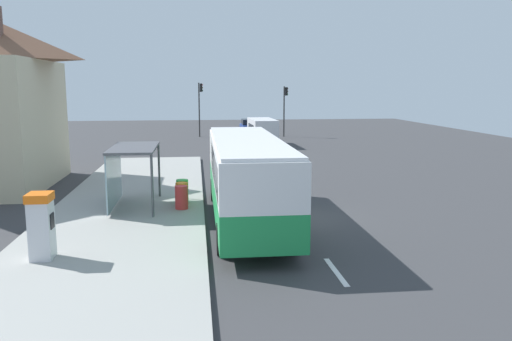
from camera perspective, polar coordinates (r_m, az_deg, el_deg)
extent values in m
cube|color=#38383A|center=(33.92, -0.57, 0.61)|extent=(56.00, 92.00, 0.04)
cube|color=#999993|center=(22.11, -13.90, -4.10)|extent=(6.20, 30.00, 0.18)
cube|color=silver|center=(14.79, 8.85, -11.03)|extent=(0.16, 2.20, 0.01)
cube|color=silver|center=(19.42, 4.91, -5.98)|extent=(0.16, 2.20, 0.01)
cube|color=silver|center=(24.20, 2.55, -2.89)|extent=(0.16, 2.20, 0.01)
cube|color=silver|center=(29.05, 0.97, -0.81)|extent=(0.16, 2.20, 0.01)
cube|color=silver|center=(33.95, -0.15, 0.66)|extent=(0.16, 2.20, 0.01)
cube|color=silver|center=(38.87, -0.98, 1.77)|extent=(0.16, 2.20, 0.01)
cube|color=silver|center=(43.81, -1.63, 2.62)|extent=(0.16, 2.20, 0.01)
cube|color=silver|center=(48.76, -2.15, 3.30)|extent=(0.16, 2.20, 0.01)
cube|color=#1E8C47|center=(19.42, -1.03, -2.70)|extent=(2.57, 11.02, 1.15)
cube|color=silver|center=(19.19, -1.04, 1.10)|extent=(2.57, 11.02, 1.45)
cube|color=silver|center=(19.09, -1.04, 3.40)|extent=(2.44, 10.79, 0.12)
cube|color=black|center=(24.58, -2.21, 2.74)|extent=(2.30, 0.13, 1.22)
cube|color=black|center=(18.63, -4.60, 0.59)|extent=(0.13, 8.58, 1.10)
cylinder|color=black|center=(23.28, -4.68, -2.15)|extent=(0.29, 1.00, 1.00)
cylinder|color=black|center=(23.45, 0.85, -2.04)|extent=(0.29, 1.00, 1.00)
cylinder|color=black|center=(15.91, -3.87, -7.58)|extent=(0.29, 1.00, 1.00)
cylinder|color=black|center=(16.15, 4.23, -7.32)|extent=(0.29, 1.00, 1.00)
cube|color=silver|center=(44.99, 0.72, 4.48)|extent=(2.15, 5.26, 1.96)
cube|color=black|center=(44.96, 0.72, 4.91)|extent=(2.13, 3.18, 0.44)
cylinder|color=black|center=(43.27, 2.31, 2.98)|extent=(0.24, 0.69, 0.68)
cylinder|color=black|center=(42.98, -0.05, 2.94)|extent=(0.24, 0.69, 0.68)
cylinder|color=black|center=(47.19, 1.41, 3.51)|extent=(0.24, 0.69, 0.68)
cylinder|color=black|center=(46.92, -0.76, 3.48)|extent=(0.24, 0.69, 0.68)
cube|color=#B7B7BC|center=(50.39, 0.04, 4.21)|extent=(1.90, 4.44, 0.60)
cube|color=black|center=(50.54, 0.02, 4.90)|extent=(1.64, 2.41, 0.60)
cylinder|color=black|center=(49.01, 1.16, 3.71)|extent=(0.21, 0.64, 0.64)
cylinder|color=black|center=(48.86, -0.75, 3.69)|extent=(0.21, 0.64, 0.64)
cylinder|color=black|center=(51.98, 0.78, 4.03)|extent=(0.21, 0.64, 0.64)
cylinder|color=black|center=(51.83, -1.02, 4.01)|extent=(0.21, 0.64, 0.64)
cube|color=navy|center=(56.89, -0.74, 4.79)|extent=(1.80, 4.40, 0.60)
cube|color=black|center=(57.05, -0.76, 5.41)|extent=(1.59, 2.38, 0.60)
cylinder|color=black|center=(55.52, 0.27, 4.37)|extent=(0.20, 0.64, 0.64)
cylinder|color=black|center=(55.35, -1.42, 4.35)|extent=(0.20, 0.64, 0.64)
cylinder|color=black|center=(58.49, -0.09, 4.62)|extent=(0.20, 0.64, 0.64)
cylinder|color=black|center=(58.33, -1.69, 4.61)|extent=(0.20, 0.64, 0.64)
cube|color=silver|center=(16.10, -22.67, -6.14)|extent=(0.60, 0.70, 1.70)
cube|color=orange|center=(15.88, -22.89, -2.76)|extent=(0.66, 0.76, 0.24)
cube|color=black|center=(15.95, -21.66, -5.20)|extent=(0.03, 0.36, 0.44)
cylinder|color=red|center=(21.15, -8.26, -2.96)|extent=(0.52, 0.52, 0.95)
cylinder|color=orange|center=(21.83, -8.21, -2.57)|extent=(0.52, 0.52, 0.95)
cylinder|color=green|center=(22.52, -8.17, -2.21)|extent=(0.52, 0.52, 0.95)
cylinder|color=#2D2D2D|center=(52.85, 3.12, 6.53)|extent=(0.14, 0.14, 5.10)
cube|color=black|center=(52.83, 3.38, 8.75)|extent=(0.24, 0.28, 0.84)
sphere|color=#360606|center=(52.85, 3.51, 9.06)|extent=(0.16, 0.16, 0.16)
sphere|color=#3C2C03|center=(52.85, 3.51, 8.75)|extent=(0.16, 0.16, 0.16)
sphere|color=green|center=(52.86, 3.51, 8.45)|extent=(0.16, 0.16, 0.16)
cylinder|color=#2D2D2D|center=(52.88, -6.31, 6.69)|extent=(0.14, 0.14, 5.47)
cube|color=black|center=(52.83, -6.11, 9.12)|extent=(0.24, 0.28, 0.84)
sphere|color=red|center=(52.83, -5.99, 9.42)|extent=(0.16, 0.16, 0.16)
sphere|color=#3C2C03|center=(52.83, -5.98, 9.12)|extent=(0.16, 0.16, 0.16)
sphere|color=black|center=(52.83, -5.98, 8.82)|extent=(0.16, 0.16, 0.16)
cube|color=#4C4C51|center=(21.62, -13.38, 2.46)|extent=(1.80, 4.00, 0.10)
cube|color=#8CA5B2|center=(21.91, -15.47, -0.71)|extent=(0.06, 3.80, 2.30)
cylinder|color=#4C4C51|center=(19.85, -11.44, -1.66)|extent=(0.10, 0.10, 2.44)
cylinder|color=#4C4C51|center=(23.58, -10.69, 0.09)|extent=(0.10, 0.10, 2.44)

